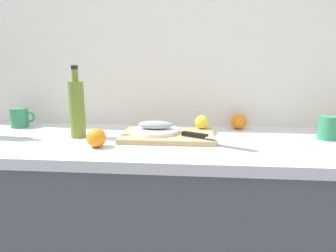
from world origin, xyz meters
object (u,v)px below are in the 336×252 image
at_px(white_plate, 156,131).
at_px(olive_oil_bottle, 77,108).
at_px(fish_fillet, 156,125).
at_px(orange_0, 239,121).
at_px(chef_knife, 207,137).
at_px(lemon_0, 202,122).
at_px(coffee_mug_1, 20,118).
at_px(coffee_mug_2, 328,128).
at_px(cutting_board, 168,135).

height_order(white_plate, olive_oil_bottle, olive_oil_bottle).
bearing_deg(fish_fillet, orange_0, 27.17).
height_order(white_plate, chef_knife, chef_knife).
relative_size(white_plate, orange_0, 2.74).
height_order(lemon_0, coffee_mug_1, coffee_mug_1).
relative_size(fish_fillet, coffee_mug_2, 1.31).
relative_size(fish_fillet, olive_oil_bottle, 0.50).
relative_size(cutting_board, chef_knife, 1.43).
xyz_separation_m(olive_oil_bottle, orange_0, (0.71, 0.23, -0.09)).
bearing_deg(orange_0, cutting_board, -148.48).
distance_m(olive_oil_bottle, coffee_mug_1, 0.41).
relative_size(chef_knife, coffee_mug_1, 2.17).
xyz_separation_m(olive_oil_bottle, coffee_mug_1, (-0.36, 0.17, -0.08)).
distance_m(chef_knife, coffee_mug_2, 0.52).
relative_size(white_plate, fish_fillet, 1.33).
xyz_separation_m(cutting_board, olive_oil_bottle, (-0.38, -0.03, 0.12)).
bearing_deg(lemon_0, cutting_board, -145.49).
height_order(white_plate, coffee_mug_1, coffee_mug_1).
bearing_deg(lemon_0, chef_knife, -85.23).
relative_size(chef_knife, lemon_0, 4.41).
distance_m(fish_fillet, olive_oil_bottle, 0.34).
height_order(white_plate, fish_fillet, fish_fillet).
relative_size(lemon_0, olive_oil_bottle, 0.20).
bearing_deg(chef_knife, fish_fillet, -175.64).
height_order(lemon_0, coffee_mug_2, coffee_mug_2).
bearing_deg(orange_0, olive_oil_bottle, -162.31).
bearing_deg(coffee_mug_2, white_plate, -178.12).
relative_size(cutting_board, lemon_0, 6.33).
bearing_deg(orange_0, chef_knife, -119.51).
bearing_deg(coffee_mug_2, fish_fillet, -178.12).
xyz_separation_m(fish_fillet, chef_knife, (0.21, -0.10, -0.02)).
distance_m(cutting_board, orange_0, 0.38).
height_order(chef_knife, lemon_0, lemon_0).
xyz_separation_m(lemon_0, olive_oil_bottle, (-0.53, -0.13, 0.08)).
distance_m(lemon_0, coffee_mug_2, 0.53).
distance_m(lemon_0, coffee_mug_1, 0.89).
height_order(cutting_board, fish_fillet, fish_fillet).
bearing_deg(white_plate, cutting_board, -5.13).
bearing_deg(white_plate, olive_oil_bottle, -174.49).
height_order(chef_knife, coffee_mug_1, coffee_mug_1).
xyz_separation_m(white_plate, orange_0, (0.38, 0.19, 0.01)).
distance_m(fish_fillet, orange_0, 0.42).
xyz_separation_m(fish_fillet, lemon_0, (0.20, 0.09, -0.00)).
distance_m(cutting_board, white_plate, 0.06).
xyz_separation_m(cutting_board, white_plate, (-0.05, 0.00, 0.02)).
bearing_deg(lemon_0, orange_0, 28.98).
bearing_deg(olive_oil_bottle, coffee_mug_1, 154.78).
distance_m(white_plate, coffee_mug_2, 0.72).
bearing_deg(olive_oil_bottle, fish_fillet, 5.51).
xyz_separation_m(fish_fillet, orange_0, (0.38, 0.19, -0.02)).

